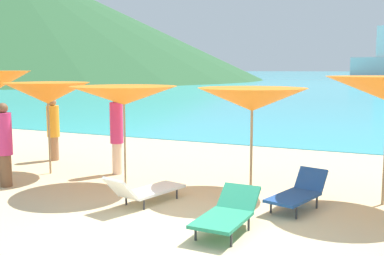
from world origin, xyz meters
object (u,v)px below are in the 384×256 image
(umbrella_1, at_px, (47,93))
(beachgoer_2, at_px, (117,130))
(lounge_chair_0, at_px, (298,192))
(beachgoer_3, at_px, (53,128))
(beachgoer_4, at_px, (4,142))
(lounge_chair_4, at_px, (227,213))
(umbrella_3, at_px, (252,100))
(lounge_chair_6, at_px, (145,190))
(umbrella_2, at_px, (124,96))

(umbrella_1, relative_size, beachgoer_2, 1.12)
(lounge_chair_0, height_order, beachgoer_3, beachgoer_3)
(beachgoer_2, distance_m, beachgoer_4, 2.41)
(lounge_chair_4, xyz_separation_m, beachgoer_4, (-5.10, 0.62, 0.63))
(lounge_chair_0, bearing_deg, umbrella_3, 158.12)
(lounge_chair_4, bearing_deg, umbrella_3, 100.96)
(umbrella_3, bearing_deg, lounge_chair_4, -80.72)
(umbrella_1, distance_m, umbrella_3, 4.72)
(lounge_chair_0, height_order, beachgoer_4, beachgoer_4)
(umbrella_3, bearing_deg, umbrella_1, -173.88)
(lounge_chair_4, relative_size, lounge_chair_6, 0.84)
(beachgoer_2, bearing_deg, lounge_chair_0, 15.10)
(lounge_chair_4, height_order, beachgoer_3, beachgoer_3)
(lounge_chair_4, bearing_deg, beachgoer_4, 174.74)
(umbrella_2, height_order, lounge_chair_4, umbrella_2)
(lounge_chair_6, relative_size, beachgoer_4, 0.98)
(lounge_chair_0, bearing_deg, beachgoer_2, -176.94)
(beachgoer_4, bearing_deg, lounge_chair_0, 48.11)
(lounge_chair_0, relative_size, beachgoer_2, 0.76)
(beachgoer_2, bearing_deg, umbrella_3, 25.68)
(umbrella_1, height_order, umbrella_2, umbrella_1)
(beachgoer_4, bearing_deg, umbrella_3, 59.92)
(lounge_chair_0, relative_size, beachgoer_4, 0.83)
(beachgoer_3, bearing_deg, lounge_chair_6, -96.75)
(umbrella_1, distance_m, beachgoer_2, 1.78)
(lounge_chair_4, xyz_separation_m, beachgoer_3, (-6.09, 3.21, 0.58))
(beachgoer_2, distance_m, beachgoer_3, 2.54)
(lounge_chair_0, bearing_deg, lounge_chair_4, -99.16)
(beachgoer_3, bearing_deg, beachgoer_4, -135.39)
(umbrella_3, bearing_deg, lounge_chair_6, -130.07)
(umbrella_1, bearing_deg, umbrella_2, -7.33)
(lounge_chair_6, bearing_deg, lounge_chair_4, 172.98)
(umbrella_3, relative_size, beachgoer_4, 1.36)
(beachgoer_2, bearing_deg, beachgoer_3, -167.65)
(lounge_chair_0, xyz_separation_m, lounge_chair_4, (-0.73, -1.58, -0.00))
(umbrella_2, relative_size, umbrella_3, 1.00)
(umbrella_2, xyz_separation_m, lounge_chair_0, (3.58, -0.07, -1.59))
(umbrella_2, bearing_deg, umbrella_1, 172.67)
(umbrella_3, bearing_deg, beachgoer_3, 172.29)
(beachgoer_4, bearing_deg, lounge_chair_4, 31.81)
(lounge_chair_4, bearing_deg, lounge_chair_6, 160.30)
(umbrella_3, height_order, beachgoer_2, umbrella_3)
(umbrella_1, bearing_deg, beachgoer_3, 128.09)
(beachgoer_3, height_order, beachgoer_4, beachgoer_4)
(umbrella_3, distance_m, lounge_chair_0, 2.08)
(lounge_chair_4, relative_size, beachgoer_4, 0.82)
(umbrella_1, relative_size, lounge_chair_4, 1.48)
(umbrella_1, xyz_separation_m, lounge_chair_4, (5.09, -1.94, -1.58))
(lounge_chair_0, bearing_deg, umbrella_2, -165.57)
(umbrella_2, relative_size, beachgoer_2, 1.25)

